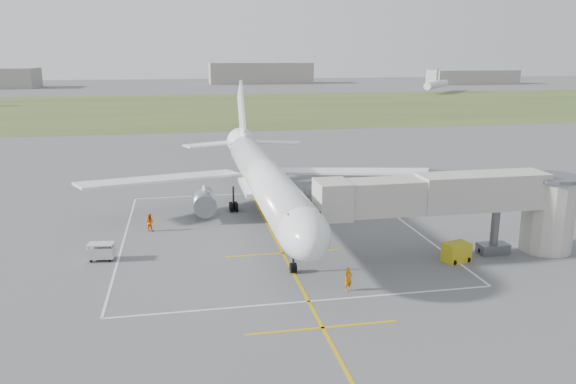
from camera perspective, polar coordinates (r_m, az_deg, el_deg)
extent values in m
plane|color=#535355|center=(58.68, -2.29, -2.95)|extent=(700.00, 700.00, 0.00)
cube|color=#3E5023|center=(186.52, -8.42, 8.49)|extent=(700.00, 120.00, 0.02)
cube|color=#C8990B|center=(53.97, -1.48, -4.45)|extent=(0.25, 60.00, 0.01)
cube|color=#C8990B|center=(36.78, 3.56, -13.60)|extent=(10.00, 0.25, 0.01)
cube|color=#C8990B|center=(49.32, -0.51, -6.24)|extent=(10.00, 0.25, 0.01)
cube|color=silver|center=(70.15, -3.77, -0.16)|extent=(28.00, 0.20, 0.01)
cube|color=silver|center=(40.26, 2.12, -11.04)|extent=(28.00, 0.20, 0.01)
cube|color=silver|center=(54.56, -16.37, -4.82)|extent=(0.20, 32.00, 0.01)
cube|color=silver|center=(58.69, 11.98, -3.24)|extent=(0.20, 32.00, 0.01)
cylinder|color=white|center=(57.54, -2.33, 1.35)|extent=(3.80, 36.00, 3.80)
ellipsoid|color=white|center=(40.44, 1.53, -4.08)|extent=(3.80, 7.22, 3.80)
cube|color=black|center=(39.29, 1.83, -3.02)|extent=(2.40, 1.60, 0.99)
cone|color=white|center=(77.46, -4.63, 4.85)|extent=(3.80, 6.00, 3.80)
cube|color=white|center=(65.74, 5.97, 2.10)|extent=(17.93, 11.24, 1.23)
cube|color=white|center=(63.01, -12.64, 1.33)|extent=(17.93, 11.24, 1.23)
cube|color=white|center=(60.78, -2.74, 0.52)|extent=(4.20, 8.00, 0.50)
cube|color=white|center=(77.60, -4.75, 8.07)|extent=(0.30, 7.89, 8.65)
cube|color=white|center=(75.79, -4.52, 5.65)|extent=(0.35, 5.00, 1.20)
cube|color=white|center=(77.70, -1.52, 5.07)|extent=(7.85, 5.03, 0.20)
cube|color=white|center=(76.79, -7.73, 4.85)|extent=(7.85, 5.03, 0.20)
cylinder|color=slate|center=(61.72, 3.04, -0.28)|extent=(2.30, 4.20, 2.30)
cube|color=white|center=(61.24, 3.12, 0.38)|extent=(0.25, 2.40, 1.20)
cylinder|color=slate|center=(60.01, -8.53, -0.83)|extent=(2.30, 4.20, 2.30)
cube|color=white|center=(59.53, -8.54, -0.15)|extent=(0.25, 2.40, 1.20)
cylinder|color=black|center=(44.72, 0.53, -6.63)|extent=(0.18, 0.18, 2.60)
cylinder|color=black|center=(45.03, 0.39, -7.71)|extent=(0.28, 0.80, 0.80)
cylinder|color=black|center=(45.07, 0.67, -7.69)|extent=(0.28, 0.80, 0.80)
cylinder|color=black|center=(63.05, -0.31, -0.43)|extent=(0.22, 0.22, 2.80)
cylinder|color=black|center=(62.90, -0.50, -1.33)|extent=(0.32, 0.96, 0.96)
cylinder|color=black|center=(63.00, 0.00, -1.30)|extent=(0.32, 0.96, 0.96)
cylinder|color=black|center=(63.57, -0.62, -1.17)|extent=(0.32, 0.96, 0.96)
cylinder|color=black|center=(63.67, -0.12, -1.14)|extent=(0.32, 0.96, 0.96)
cylinder|color=black|center=(62.28, -5.57, -0.67)|extent=(0.22, 0.22, 2.80)
cylinder|color=black|center=(62.15, -5.77, -1.59)|extent=(0.32, 0.96, 0.96)
cylinder|color=black|center=(62.20, -5.26, -1.56)|extent=(0.32, 0.96, 0.96)
cylinder|color=black|center=(62.82, -5.83, -1.42)|extent=(0.32, 0.96, 0.96)
cylinder|color=black|center=(62.87, -5.32, -1.40)|extent=(0.32, 0.96, 0.96)
cube|color=#AAA79A|center=(46.44, 9.70, -0.49)|extent=(11.09, 2.90, 2.80)
cube|color=#AAA79A|center=(50.11, 19.08, 0.11)|extent=(11.09, 3.10, 3.00)
cube|color=#AAA79A|center=(45.12, 4.53, -0.76)|extent=(2.60, 3.40, 3.00)
cylinder|color=#585B60|center=(51.81, 20.25, -3.69)|extent=(0.70, 0.70, 4.20)
cube|color=#585B60|center=(52.30, 20.10, -5.41)|extent=(2.60, 1.40, 0.90)
cylinder|color=#AAA79A|center=(54.23, 24.89, -2.15)|extent=(4.40, 4.40, 6.40)
cylinder|color=#585B60|center=(53.47, 25.25, 1.36)|extent=(5.00, 5.00, 0.30)
cylinder|color=black|center=(51.84, 19.14, -5.62)|extent=(0.70, 0.30, 0.70)
cylinder|color=black|center=(52.85, 21.03, -5.41)|extent=(0.70, 0.30, 0.70)
cube|color=gold|center=(49.28, 16.74, -5.87)|extent=(2.45, 1.92, 1.62)
cylinder|color=black|center=(48.58, 16.50, -6.87)|extent=(0.33, 0.52, 0.48)
cylinder|color=black|center=(49.57, 17.81, -6.54)|extent=(0.33, 0.52, 0.48)
cube|color=#B9B9B9|center=(50.05, -18.43, -5.80)|extent=(2.27, 1.52, 0.94)
cube|color=#B9B9B9|center=(49.82, -18.50, -5.02)|extent=(2.27, 1.52, 0.07)
cylinder|color=black|center=(49.75, -19.54, -5.80)|extent=(0.07, 0.07, 1.11)
cylinder|color=black|center=(49.32, -17.63, -5.82)|extent=(0.07, 0.07, 1.11)
cylinder|color=black|center=(50.68, -19.25, -5.42)|extent=(0.07, 0.07, 1.11)
cylinder|color=black|center=(50.26, -17.37, -5.43)|extent=(0.07, 0.07, 1.11)
cylinder|color=black|center=(50.01, -19.37, -6.57)|extent=(0.19, 0.36, 0.34)
cylinder|color=black|center=(49.62, -17.65, -6.59)|extent=(0.19, 0.36, 0.34)
cylinder|color=black|center=(50.85, -19.10, -6.21)|extent=(0.19, 0.36, 0.34)
cylinder|color=black|center=(50.47, -17.41, -6.23)|extent=(0.19, 0.36, 0.34)
imported|color=orange|center=(41.82, 6.16, -8.79)|extent=(0.77, 0.64, 1.81)
imported|color=#DB5406|center=(56.80, -13.88, -3.00)|extent=(1.06, 0.98, 1.76)
cube|color=gray|center=(339.20, -2.80, 11.98)|extent=(60.00, 20.00, 12.00)
cube|color=gray|center=(349.11, 18.25, 11.04)|extent=(50.00, 18.00, 8.00)
cylinder|color=white|center=(266.45, 14.86, 10.50)|extent=(22.80, 26.75, 3.20)
cube|color=white|center=(266.26, 14.92, 11.46)|extent=(2.77, 3.28, 5.50)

